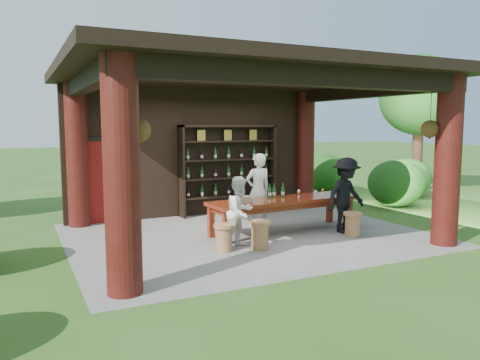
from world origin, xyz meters
name	(u,v)px	position (x,y,z in m)	size (l,w,h in m)	color
ground	(248,235)	(0.00, 0.00, 0.00)	(90.00, 90.00, 0.00)	#2D5119
pavilion	(239,135)	(-0.01, 0.43, 2.13)	(7.50, 6.00, 3.60)	slate
wine_shelf	(229,169)	(0.66, 2.45, 1.18)	(2.68, 0.41, 2.36)	black
tasting_table	(283,204)	(0.82, -0.10, 0.63)	(3.49, 1.08, 0.75)	#501F0B
stool_near_left	(260,234)	(-0.32, -1.14, 0.29)	(0.41, 0.41, 0.54)	#925C3A
stool_near_right	(352,224)	(1.92, -1.10, 0.28)	(0.40, 0.40, 0.52)	#925C3A
stool_far_left	(224,237)	(-1.00, -0.98, 0.27)	(0.39, 0.39, 0.51)	#925C3A
host	(258,190)	(0.57, 0.63, 0.85)	(0.62, 0.41, 1.71)	white
guest_woman	(240,212)	(-0.60, -0.86, 0.69)	(0.67, 0.52, 1.38)	white
guest_man	(346,195)	(2.05, -0.71, 0.83)	(1.07, 0.61, 1.66)	black
table_bottles	(276,190)	(0.77, 0.16, 0.90)	(0.41, 0.11, 0.31)	#194C1E
table_glasses	(309,193)	(1.51, -0.07, 0.82)	(0.77, 0.32, 0.15)	silver
napkin_basket	(244,200)	(-0.21, -0.24, 0.82)	(0.26, 0.18, 0.14)	#BF6672
shrubs	(332,197)	(2.73, 0.72, 0.55)	(14.50, 9.61, 1.36)	#194C14
trees	(334,88)	(3.48, 1.72, 3.37)	(22.39, 9.60, 4.80)	#3F2819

